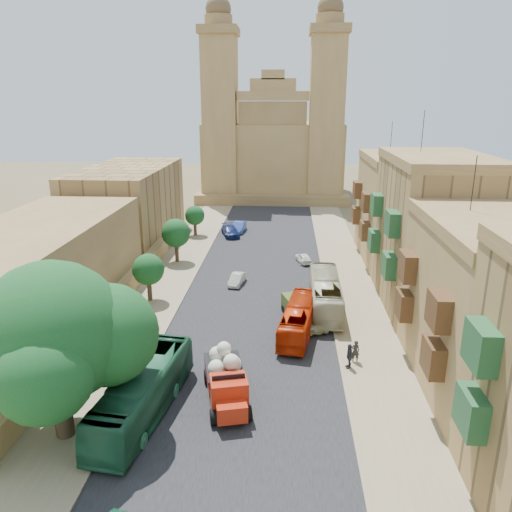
# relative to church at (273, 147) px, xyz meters

# --- Properties ---
(ground) EXTENTS (260.00, 260.00, 0.00)m
(ground) POSITION_rel_church_xyz_m (0.00, -78.61, -9.52)
(ground) COLOR brown
(road_surface) EXTENTS (14.00, 140.00, 0.01)m
(road_surface) POSITION_rel_church_xyz_m (0.00, -48.61, -9.51)
(road_surface) COLOR black
(road_surface) RESTS_ON ground
(sidewalk_east) EXTENTS (5.00, 140.00, 0.01)m
(sidewalk_east) POSITION_rel_church_xyz_m (9.50, -48.61, -9.51)
(sidewalk_east) COLOR #887859
(sidewalk_east) RESTS_ON ground
(sidewalk_west) EXTENTS (5.00, 140.00, 0.01)m
(sidewalk_west) POSITION_rel_church_xyz_m (-9.50, -48.61, -9.51)
(sidewalk_west) COLOR #887859
(sidewalk_west) RESTS_ON ground
(kerb_east) EXTENTS (0.25, 140.00, 0.12)m
(kerb_east) POSITION_rel_church_xyz_m (7.00, -48.61, -9.46)
(kerb_east) COLOR #887859
(kerb_east) RESTS_ON ground
(kerb_west) EXTENTS (0.25, 140.00, 0.12)m
(kerb_west) POSITION_rel_church_xyz_m (-7.00, -48.61, -9.46)
(kerb_west) COLOR #887859
(kerb_west) RESTS_ON ground
(townhouse_b) EXTENTS (9.00, 14.00, 14.90)m
(townhouse_b) POSITION_rel_church_xyz_m (15.95, -67.61, -3.86)
(townhouse_b) COLOR olive
(townhouse_b) RESTS_ON ground
(townhouse_c) EXTENTS (9.00, 14.00, 17.40)m
(townhouse_c) POSITION_rel_church_xyz_m (15.95, -53.61, -2.61)
(townhouse_c) COLOR #9B7A46
(townhouse_c) RESTS_ON ground
(townhouse_d) EXTENTS (9.00, 14.00, 15.90)m
(townhouse_d) POSITION_rel_church_xyz_m (15.95, -39.61, -3.36)
(townhouse_d) COLOR olive
(townhouse_d) RESTS_ON ground
(west_wall) EXTENTS (1.00, 40.00, 1.80)m
(west_wall) POSITION_rel_church_xyz_m (-12.50, -58.61, -8.62)
(west_wall) COLOR olive
(west_wall) RESTS_ON ground
(west_building_low) EXTENTS (10.00, 28.00, 8.40)m
(west_building_low) POSITION_rel_church_xyz_m (-18.00, -60.61, -5.32)
(west_building_low) COLOR olive
(west_building_low) RESTS_ON ground
(west_building_mid) EXTENTS (10.00, 22.00, 10.00)m
(west_building_mid) POSITION_rel_church_xyz_m (-18.00, -34.61, -4.52)
(west_building_mid) COLOR #9B7A46
(west_building_mid) RESTS_ON ground
(church) EXTENTS (28.00, 22.50, 36.30)m
(church) POSITION_rel_church_xyz_m (0.00, 0.00, 0.00)
(church) COLOR olive
(church) RESTS_ON ground
(ficus_tree) EXTENTS (10.34, 9.51, 10.34)m
(ficus_tree) POSITION_rel_church_xyz_m (-9.41, -74.61, -3.40)
(ficus_tree) COLOR #3A2D1D
(ficus_tree) RESTS_ON ground
(street_tree_a) EXTENTS (3.18, 3.18, 4.88)m
(street_tree_a) POSITION_rel_church_xyz_m (-10.00, -66.61, -6.25)
(street_tree_a) COLOR #3A2D1D
(street_tree_a) RESTS_ON ground
(street_tree_b) EXTENTS (3.00, 3.00, 4.61)m
(street_tree_b) POSITION_rel_church_xyz_m (-10.00, -54.61, -6.43)
(street_tree_b) COLOR #3A2D1D
(street_tree_b) RESTS_ON ground
(street_tree_c) EXTENTS (3.35, 3.35, 5.15)m
(street_tree_c) POSITION_rel_church_xyz_m (-10.00, -42.61, -6.07)
(street_tree_c) COLOR #3A2D1D
(street_tree_c) RESTS_ON ground
(street_tree_d) EXTENTS (2.74, 2.74, 4.21)m
(street_tree_d) POSITION_rel_church_xyz_m (-10.00, -30.61, -6.71)
(street_tree_d) COLOR #3A2D1D
(street_tree_d) RESTS_ON ground
(red_truck) EXTENTS (3.71, 6.52, 3.62)m
(red_truck) POSITION_rel_church_xyz_m (-0.73, -70.65, -7.92)
(red_truck) COLOR #B6240E
(red_truck) RESTS_ON ground
(olive_pickup) EXTENTS (3.01, 4.43, 1.68)m
(olive_pickup) POSITION_rel_church_xyz_m (4.00, -57.74, -8.69)
(olive_pickup) COLOR #43531F
(olive_pickup) RESTS_ON ground
(bus_green_north) EXTENTS (4.06, 11.24, 3.06)m
(bus_green_north) POSITION_rel_church_xyz_m (-5.50, -72.46, -7.98)
(bus_green_north) COLOR #1E5839
(bus_green_north) RESTS_ON ground
(bus_red_east) EXTENTS (3.56, 9.33, 2.54)m
(bus_red_east) POSITION_rel_church_xyz_m (4.00, -60.79, -8.25)
(bus_red_east) COLOR #BF2907
(bus_red_east) RESTS_ON ground
(bus_cream_east) EXTENTS (2.74, 10.97, 3.04)m
(bus_cream_east) POSITION_rel_church_xyz_m (6.50, -55.66, -7.99)
(bus_cream_east) COLOR #BDB994
(bus_cream_east) RESTS_ON ground
(car_blue_a) EXTENTS (2.61, 4.42, 1.41)m
(car_blue_a) POSITION_rel_church_xyz_m (-5.00, -67.53, -8.81)
(car_blue_a) COLOR #4669BF
(car_blue_a) RESTS_ON ground
(car_white_a) EXTENTS (1.68, 3.53, 1.12)m
(car_white_a) POSITION_rel_church_xyz_m (-2.17, -49.81, -8.96)
(car_white_a) COLOR beige
(car_white_a) RESTS_ON ground
(car_cream) EXTENTS (3.22, 4.61, 1.17)m
(car_cream) POSITION_rel_church_xyz_m (5.00, -59.52, -8.93)
(car_cream) COLOR beige
(car_cream) RESTS_ON ground
(car_dkblue) EXTENTS (3.37, 5.29, 1.43)m
(car_dkblue) POSITION_rel_church_xyz_m (-5.00, -30.79, -8.80)
(car_dkblue) COLOR #101E52
(car_dkblue) RESTS_ON ground
(car_white_b) EXTENTS (2.19, 3.54, 1.12)m
(car_white_b) POSITION_rel_church_xyz_m (4.91, -42.11, -8.95)
(car_white_b) COLOR white
(car_white_b) RESTS_ON ground
(car_blue_b) EXTENTS (1.85, 4.44, 1.43)m
(car_blue_b) POSITION_rel_church_xyz_m (-4.04, -28.30, -8.80)
(car_blue_b) COLOR #3756AF
(car_blue_b) RESTS_ON ground
(pedestrian_a) EXTENTS (0.65, 0.45, 1.70)m
(pedestrian_a) POSITION_rel_church_xyz_m (8.04, -65.18, -8.66)
(pedestrian_a) COLOR #262528
(pedestrian_a) RESTS_ON ground
(pedestrian_c) EXTENTS (0.58, 1.14, 1.87)m
(pedestrian_c) POSITION_rel_church_xyz_m (7.50, -66.06, -8.58)
(pedestrian_c) COLOR #34343C
(pedestrian_c) RESTS_ON ground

